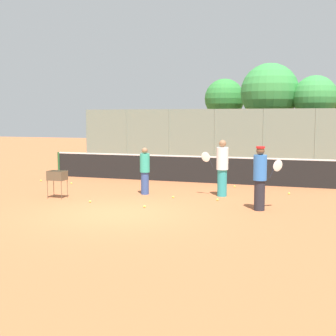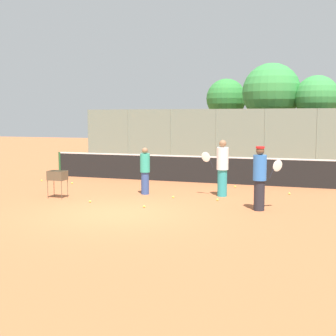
{
  "view_description": "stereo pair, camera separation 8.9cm",
  "coord_description": "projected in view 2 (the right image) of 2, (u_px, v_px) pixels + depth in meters",
  "views": [
    {
      "loc": [
        5.32,
        -11.33,
        2.61
      ],
      "look_at": [
        0.57,
        2.53,
        1.0
      ],
      "focal_mm": 50.0,
      "sensor_mm": 36.0,
      "label": 1
    },
    {
      "loc": [
        5.41,
        -11.3,
        2.61
      ],
      "look_at": [
        0.57,
        2.53,
        1.0
      ],
      "focal_mm": 50.0,
      "sensor_mm": 36.0,
      "label": 2
    }
  ],
  "objects": [
    {
      "name": "tree_3",
      "position": [
        271.0,
        93.0,
        31.37
      ],
      "size": [
        3.89,
        3.89,
        6.19
      ],
      "color": "brown",
      "rests_on": "ground_plane"
    },
    {
      "name": "ground_plane",
      "position": [
        117.0,
        213.0,
        12.66
      ],
      "size": [
        80.0,
        80.0,
        0.0
      ],
      "primitive_type": "plane",
      "color": "#B26038"
    },
    {
      "name": "tennis_ball_0",
      "position": [
        72.0,
        183.0,
        18.23
      ],
      "size": [
        0.07,
        0.07,
        0.07
      ],
      "primitive_type": "sphere",
      "color": "#D1E54C",
      "rests_on": "ground_plane"
    },
    {
      "name": "back_fence",
      "position": [
        240.0,
        134.0,
        29.28
      ],
      "size": [
        21.53,
        0.08,
        3.11
      ],
      "color": "gray",
      "rests_on": "ground_plane"
    },
    {
      "name": "tree_0",
      "position": [
        226.0,
        99.0,
        34.5
      ],
      "size": [
        2.93,
        2.93,
        5.4
      ],
      "color": "brown",
      "rests_on": "ground_plane"
    },
    {
      "name": "tennis_ball_4",
      "position": [
        173.0,
        197.0,
        15.07
      ],
      "size": [
        0.07,
        0.07,
        0.07
      ],
      "primitive_type": "sphere",
      "color": "#D1E54C",
      "rests_on": "ground_plane"
    },
    {
      "name": "player_red_cap",
      "position": [
        260.0,
        177.0,
        12.98
      ],
      "size": [
        0.8,
        0.63,
        1.8
      ],
      "rotation": [
        0.0,
        0.0,
        0.62
      ],
      "color": "#26262D",
      "rests_on": "ground_plane"
    },
    {
      "name": "ball_cart",
      "position": [
        57.0,
        178.0,
        15.02
      ],
      "size": [
        0.56,
        0.41,
        0.88
      ],
      "color": "brown",
      "rests_on": "ground_plane"
    },
    {
      "name": "tree_1",
      "position": [
        317.0,
        98.0,
        29.98
      ],
      "size": [
        2.82,
        2.82,
        5.26
      ],
      "color": "brown",
      "rests_on": "ground_plane"
    },
    {
      "name": "player_white_outfit",
      "position": [
        145.0,
        170.0,
        15.74
      ],
      "size": [
        0.47,
        0.82,
        1.58
      ],
      "rotation": [
        0.0,
        0.0,
        2.0
      ],
      "color": "#334C8C",
      "rests_on": "ground_plane"
    },
    {
      "name": "tennis_ball_3",
      "position": [
        42.0,
        180.0,
        18.98
      ],
      "size": [
        0.07,
        0.07,
        0.07
      ],
      "primitive_type": "sphere",
      "color": "#D1E54C",
      "rests_on": "ground_plane"
    },
    {
      "name": "tennis_ball_5",
      "position": [
        217.0,
        200.0,
        14.58
      ],
      "size": [
        0.07,
        0.07,
        0.07
      ],
      "primitive_type": "sphere",
      "color": "#D1E54C",
      "rests_on": "ground_plane"
    },
    {
      "name": "tree_2",
      "position": [
        325.0,
        98.0,
        32.38
      ],
      "size": [
        6.25,
        6.25,
        4.67
      ],
      "color": "brown",
      "rests_on": "ground_plane"
    },
    {
      "name": "tennis_ball_7",
      "position": [
        235.0,
        187.0,
        17.34
      ],
      "size": [
        0.07,
        0.07,
        0.07
      ],
      "primitive_type": "sphere",
      "color": "#D1E54C",
      "rests_on": "ground_plane"
    },
    {
      "name": "parked_car",
      "position": [
        240.0,
        144.0,
        34.12
      ],
      "size": [
        4.2,
        1.7,
        1.6
      ],
      "color": "#232328",
      "rests_on": "ground_plane"
    },
    {
      "name": "tennis_ball_6",
      "position": [
        90.0,
        201.0,
        14.3
      ],
      "size": [
        0.07,
        0.07,
        0.07
      ],
      "primitive_type": "sphere",
      "color": "#D1E54C",
      "rests_on": "ground_plane"
    },
    {
      "name": "tennis_ball_2",
      "position": [
        289.0,
        194.0,
        15.74
      ],
      "size": [
        0.07,
        0.07,
        0.07
      ],
      "primitive_type": "sphere",
      "color": "#D1E54C",
      "rests_on": "ground_plane"
    },
    {
      "name": "tennis_ball_1",
      "position": [
        144.0,
        206.0,
        13.5
      ],
      "size": [
        0.07,
        0.07,
        0.07
      ],
      "primitive_type": "sphere",
      "color": "#D1E54C",
      "rests_on": "ground_plane"
    },
    {
      "name": "tennis_net",
      "position": [
        187.0,
        168.0,
        18.7
      ],
      "size": [
        11.88,
        0.1,
        1.07
      ],
      "color": "#26592D",
      "rests_on": "ground_plane"
    },
    {
      "name": "player_yellow_shirt",
      "position": [
        222.0,
        167.0,
        15.31
      ],
      "size": [
        0.95,
        0.39,
        1.86
      ],
      "rotation": [
        0.0,
        0.0,
        3.17
      ],
      "color": "teal",
      "rests_on": "ground_plane"
    }
  ]
}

